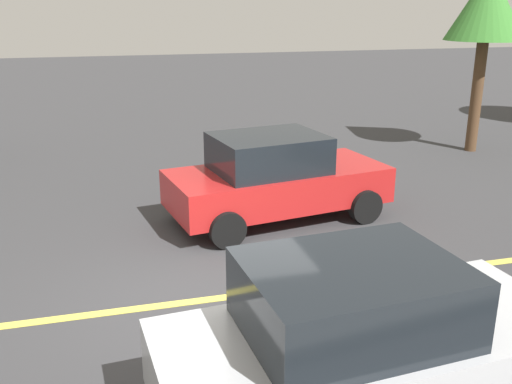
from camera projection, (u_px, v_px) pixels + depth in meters
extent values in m
plane|color=#38383A|center=(202.00, 301.00, 8.00)|extent=(80.00, 80.00, 0.00)
cube|color=#E0D14C|center=(397.00, 275.00, 8.74)|extent=(28.00, 0.16, 0.01)
cube|color=#B7BABF|center=(367.00, 357.00, 5.61)|extent=(4.23, 2.05, 0.69)
cube|color=black|center=(352.00, 298.00, 5.33)|extent=(2.09, 1.68, 0.69)
cylinder|color=black|center=(430.00, 319.00, 6.94)|extent=(0.66, 0.27, 0.64)
cylinder|color=black|center=(206.00, 365.00, 6.04)|extent=(0.66, 0.27, 0.64)
cube|color=red|center=(278.00, 186.00, 10.86)|extent=(4.32, 2.41, 0.67)
cube|color=black|center=(268.00, 153.00, 10.57)|extent=(2.19, 1.85, 0.67)
cylinder|color=black|center=(317.00, 181.00, 12.28)|extent=(0.67, 0.32, 0.64)
cylinder|color=black|center=(365.00, 206.00, 10.75)|extent=(0.67, 0.32, 0.64)
cylinder|color=black|center=(194.00, 199.00, 11.18)|extent=(0.67, 0.32, 0.64)
cylinder|color=black|center=(227.00, 230.00, 9.66)|extent=(0.67, 0.32, 0.64)
cylinder|color=#513823|center=(476.00, 97.00, 15.67)|extent=(0.30, 0.30, 3.00)
cone|color=#387A2D|center=(488.00, 4.00, 14.91)|extent=(2.07, 2.07, 1.84)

